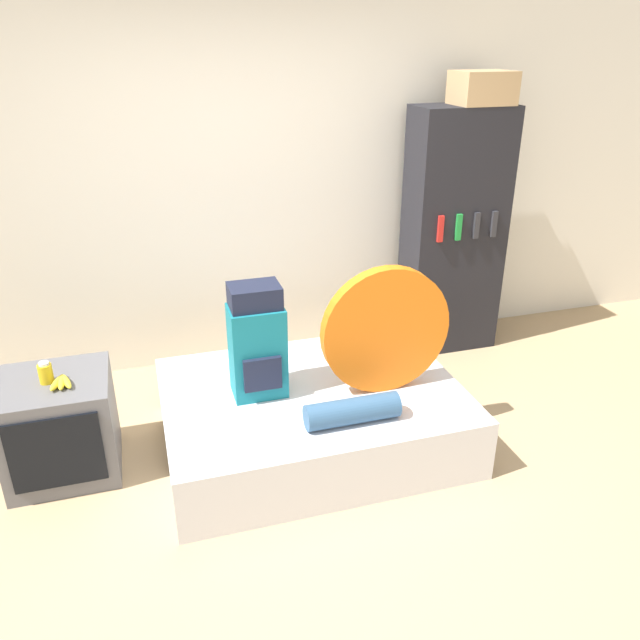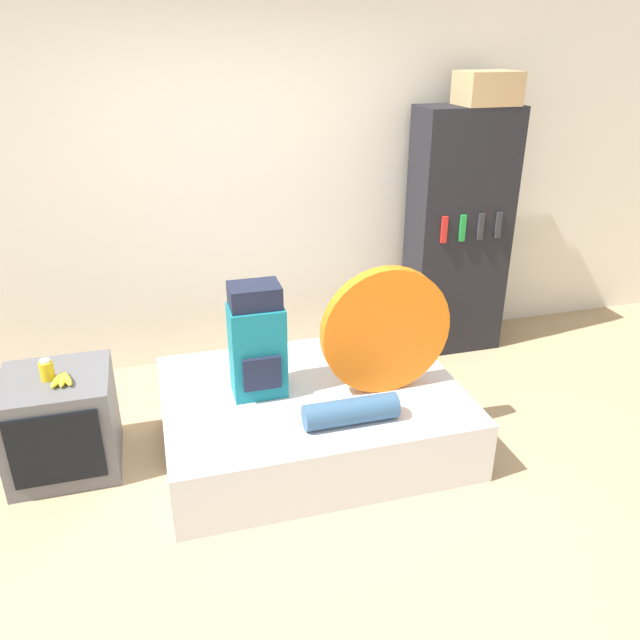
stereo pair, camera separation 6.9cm
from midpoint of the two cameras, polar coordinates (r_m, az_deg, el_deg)
The scene contains 11 objects.
ground_plane at distance 3.51m, azimuth 1.07°, elevation -16.87°, with size 16.00×16.00×0.00m, color tan.
wall_back at distance 4.62m, azimuth -5.79°, elevation 11.76°, with size 8.00×0.05×2.60m.
bed at distance 3.88m, azimuth -0.22°, elevation -8.69°, with size 1.77×1.31×0.38m.
backpack at distance 3.61m, azimuth -5.23°, elevation -2.06°, with size 0.31×0.26×0.68m.
tent_bag at distance 3.62m, azimuth 6.57°, elevation -0.99°, with size 0.77×0.08×0.77m.
sleeping_roll at distance 3.44m, azimuth 3.43°, elevation -8.34°, with size 0.53×0.15×0.15m.
television at distance 3.90m, azimuth -22.08°, elevation -8.73°, with size 0.60×0.58×0.59m.
canister at distance 3.72m, azimuth -23.22°, elevation -4.23°, with size 0.08×0.08×0.12m.
banana_bunch at distance 3.68m, azimuth -21.99°, elevation -5.05°, with size 0.13×0.17×0.04m.
bookshelf at distance 4.92m, azimuth 12.89°, elevation 7.67°, with size 0.73×0.39×1.87m.
cardboard_box at distance 4.76m, azimuth 15.50°, elevation 19.76°, with size 0.40×0.32×0.22m.
Camera 2 is at (-0.73, -2.52, 2.33)m, focal length 35.00 mm.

